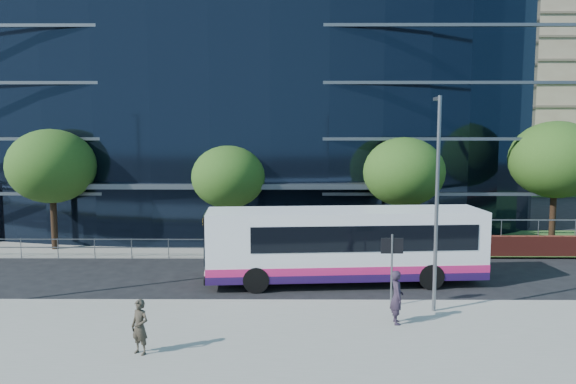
{
  "coord_description": "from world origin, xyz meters",
  "views": [
    {
      "loc": [
        0.66,
        -22.69,
        6.91
      ],
      "look_at": [
        0.45,
        8.0,
        3.51
      ],
      "focal_mm": 35.0,
      "sensor_mm": 36.0,
      "label": 1
    }
  ],
  "objects_px": {
    "tree_dist_e": "(501,151)",
    "streetlight_east": "(437,197)",
    "street_sign": "(392,255)",
    "tree_far_a": "(51,166)",
    "tree_far_b": "(228,177)",
    "tree_far_c": "(404,172)",
    "city_bus": "(347,244)",
    "tree_far_d": "(556,160)",
    "pedestrian": "(397,297)",
    "pedestrian_b": "(140,327)"
  },
  "relations": [
    {
      "from": "tree_far_a",
      "to": "pedestrian_b",
      "type": "relative_size",
      "value": 4.15
    },
    {
      "from": "tree_far_a",
      "to": "tree_far_c",
      "type": "bearing_deg",
      "value": 0.0
    },
    {
      "from": "tree_far_c",
      "to": "tree_far_d",
      "type": "distance_m",
      "value": 9.08
    },
    {
      "from": "tree_dist_e",
      "to": "pedestrian",
      "type": "xyz_separation_m",
      "value": [
        -19.66,
        -43.59,
        -3.44
      ]
    },
    {
      "from": "tree_far_a",
      "to": "tree_far_c",
      "type": "distance_m",
      "value": 20.0
    },
    {
      "from": "street_sign",
      "to": "tree_far_a",
      "type": "relative_size",
      "value": 0.4
    },
    {
      "from": "tree_dist_e",
      "to": "streetlight_east",
      "type": "xyz_separation_m",
      "value": [
        -18.0,
        -42.17,
        -0.1
      ]
    },
    {
      "from": "tree_far_a",
      "to": "tree_dist_e",
      "type": "xyz_separation_m",
      "value": [
        37.0,
        31.0,
        -0.33
      ]
    },
    {
      "from": "streetlight_east",
      "to": "street_sign",
      "type": "bearing_deg",
      "value": 158.64
    },
    {
      "from": "tree_dist_e",
      "to": "pedestrian",
      "type": "relative_size",
      "value": 3.44
    },
    {
      "from": "tree_far_a",
      "to": "tree_far_c",
      "type": "height_order",
      "value": "tree_far_a"
    },
    {
      "from": "tree_dist_e",
      "to": "streetlight_east",
      "type": "distance_m",
      "value": 45.85
    },
    {
      "from": "tree_dist_e",
      "to": "tree_far_b",
      "type": "bearing_deg",
      "value": -131.52
    },
    {
      "from": "city_bus",
      "to": "tree_dist_e",
      "type": "bearing_deg",
      "value": 56.68
    },
    {
      "from": "tree_far_c",
      "to": "tree_far_d",
      "type": "xyz_separation_m",
      "value": [
        9.0,
        1.0,
        0.65
      ]
    },
    {
      "from": "streetlight_east",
      "to": "pedestrian",
      "type": "bearing_deg",
      "value": -139.61
    },
    {
      "from": "street_sign",
      "to": "tree_far_d",
      "type": "relative_size",
      "value": 0.38
    },
    {
      "from": "street_sign",
      "to": "tree_dist_e",
      "type": "relative_size",
      "value": 0.43
    },
    {
      "from": "city_bus",
      "to": "pedestrian_b",
      "type": "bearing_deg",
      "value": -134.15
    },
    {
      "from": "tree_far_a",
      "to": "pedestrian_b",
      "type": "distance_m",
      "value": 18.24
    },
    {
      "from": "tree_far_a",
      "to": "city_bus",
      "type": "relative_size",
      "value": 0.55
    },
    {
      "from": "streetlight_east",
      "to": "pedestrian_b",
      "type": "xyz_separation_m",
      "value": [
        -9.93,
        -4.17,
        -3.45
      ]
    },
    {
      "from": "tree_far_a",
      "to": "tree_far_d",
      "type": "height_order",
      "value": "tree_far_d"
    },
    {
      "from": "tree_far_c",
      "to": "streetlight_east",
      "type": "height_order",
      "value": "streetlight_east"
    },
    {
      "from": "street_sign",
      "to": "streetlight_east",
      "type": "relative_size",
      "value": 0.35
    },
    {
      "from": "city_bus",
      "to": "tree_far_d",
      "type": "bearing_deg",
      "value": 26.84
    },
    {
      "from": "pedestrian",
      "to": "city_bus",
      "type": "bearing_deg",
      "value": 10.69
    },
    {
      "from": "pedestrian_b",
      "to": "tree_far_a",
      "type": "bearing_deg",
      "value": 149.27
    },
    {
      "from": "streetlight_east",
      "to": "tree_far_a",
      "type": "bearing_deg",
      "value": 149.54
    },
    {
      "from": "streetlight_east",
      "to": "tree_dist_e",
      "type": "bearing_deg",
      "value": 66.89
    },
    {
      "from": "tree_far_d",
      "to": "streetlight_east",
      "type": "xyz_separation_m",
      "value": [
        -10.0,
        -12.17,
        -0.75
      ]
    },
    {
      "from": "tree_far_a",
      "to": "tree_far_b",
      "type": "xyz_separation_m",
      "value": [
        10.0,
        0.5,
        -0.65
      ]
    },
    {
      "from": "pedestrian",
      "to": "pedestrian_b",
      "type": "bearing_deg",
      "value": 107.63
    },
    {
      "from": "pedestrian_b",
      "to": "tree_far_c",
      "type": "bearing_deg",
      "value": 83.22
    },
    {
      "from": "street_sign",
      "to": "tree_far_c",
      "type": "bearing_deg",
      "value": 76.71
    },
    {
      "from": "tree_far_a",
      "to": "pedestrian_b",
      "type": "height_order",
      "value": "tree_far_a"
    },
    {
      "from": "tree_far_b",
      "to": "pedestrian",
      "type": "height_order",
      "value": "tree_far_b"
    },
    {
      "from": "tree_far_c",
      "to": "tree_far_d",
      "type": "bearing_deg",
      "value": 6.34
    },
    {
      "from": "street_sign",
      "to": "tree_far_d",
      "type": "distance_m",
      "value": 16.61
    },
    {
      "from": "city_bus",
      "to": "streetlight_east",
      "type": "bearing_deg",
      "value": -61.44
    },
    {
      "from": "tree_dist_e",
      "to": "pedestrian_b",
      "type": "relative_size",
      "value": 3.88
    },
    {
      "from": "street_sign",
      "to": "tree_far_b",
      "type": "distance_m",
      "value": 13.54
    },
    {
      "from": "tree_far_b",
      "to": "tree_far_d",
      "type": "bearing_deg",
      "value": 1.51
    },
    {
      "from": "tree_far_b",
      "to": "city_bus",
      "type": "bearing_deg",
      "value": -49.85
    },
    {
      "from": "tree_far_c",
      "to": "streetlight_east",
      "type": "xyz_separation_m",
      "value": [
        -1.0,
        -11.17,
        -0.1
      ]
    },
    {
      "from": "streetlight_east",
      "to": "pedestrian",
      "type": "distance_m",
      "value": 3.99
    },
    {
      "from": "tree_far_d",
      "to": "pedestrian",
      "type": "relative_size",
      "value": 3.94
    },
    {
      "from": "tree_far_c",
      "to": "city_bus",
      "type": "height_order",
      "value": "tree_far_c"
    },
    {
      "from": "tree_far_d",
      "to": "pedestrian",
      "type": "distance_m",
      "value": 18.37
    },
    {
      "from": "tree_dist_e",
      "to": "city_bus",
      "type": "height_order",
      "value": "tree_dist_e"
    }
  ]
}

